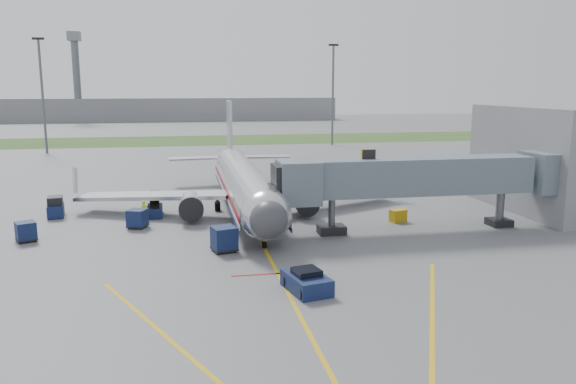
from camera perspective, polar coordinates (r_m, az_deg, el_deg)
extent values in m
plane|color=#565659|center=(40.26, -2.01, -6.47)|extent=(400.00, 400.00, 0.00)
cube|color=#2D4C1E|center=(128.72, -8.14, 5.24)|extent=(300.00, 25.00, 0.01)
cube|color=gold|center=(38.37, -1.55, -7.33)|extent=(0.25, 50.00, 0.01)
cube|color=maroon|center=(36.50, -1.04, -8.28)|extent=(6.00, 0.25, 0.01)
cube|color=gold|center=(26.79, -10.48, -15.74)|extent=(9.52, 20.04, 0.01)
cube|color=gold|center=(29.27, 14.45, -13.55)|extent=(9.52, 20.04, 0.01)
cylinder|color=silver|center=(54.13, -4.44, 0.88)|extent=(3.80, 28.00, 3.80)
sphere|color=silver|center=(40.51, -2.25, -2.41)|extent=(3.80, 3.80, 3.80)
sphere|color=#38383D|center=(39.26, -1.97, -2.83)|extent=(2.74, 2.74, 2.74)
cube|color=black|center=(40.00, -2.17, -1.77)|extent=(2.20, 1.20, 0.55)
cone|color=silver|center=(70.38, -5.93, 3.11)|extent=(3.80, 5.00, 3.80)
cube|color=#B7BAC1|center=(69.48, -5.96, 6.33)|extent=(0.35, 4.20, 7.00)
cube|color=#B7BAC1|center=(54.05, -13.42, -0.36)|extent=(15.10, 8.59, 1.13)
cube|color=#B7BAC1|center=(55.84, 4.27, 0.24)|extent=(15.10, 8.59, 1.13)
cylinder|color=silver|center=(51.13, -9.85, -1.36)|extent=(2.10, 3.60, 2.10)
cylinder|color=silver|center=(52.30, 1.61, -0.94)|extent=(2.10, 3.60, 2.10)
cube|color=maroon|center=(54.43, -2.43, 0.58)|extent=(0.05, 28.00, 0.45)
cube|color=navy|center=(54.60, -2.42, -0.35)|extent=(0.05, 28.00, 0.35)
cylinder|color=black|center=(42.07, -2.43, -5.29)|extent=(0.28, 0.70, 0.70)
cylinder|color=black|center=(54.83, -7.17, -1.44)|extent=(0.50, 1.00, 1.00)
cylinder|color=black|center=(55.38, -1.79, -1.24)|extent=(0.50, 1.00, 1.00)
cube|color=slate|center=(47.52, 12.70, 1.61)|extent=(20.00, 3.00, 3.00)
cube|color=slate|center=(44.59, 1.04, 1.03)|extent=(3.20, 3.60, 3.40)
cube|color=black|center=(44.37, -0.48, 0.98)|extent=(1.60, 3.00, 2.80)
cube|color=#C6960B|center=(45.83, 8.18, 3.71)|extent=(1.20, 0.15, 1.00)
cylinder|color=#595B60|center=(45.80, 4.47, -2.38)|extent=(0.56, 0.56, 3.10)
cube|color=black|center=(46.08, 4.44, -3.83)|extent=(2.20, 1.60, 0.70)
cylinder|color=#595B60|center=(51.73, 20.73, -1.54)|extent=(0.70, 0.70, 3.10)
cube|color=black|center=(51.99, 20.64, -2.88)|extent=(1.80, 1.80, 0.60)
cube|color=slate|center=(53.41, 24.61, 1.87)|extent=(3.00, 4.00, 3.40)
cube|color=slate|center=(60.29, 25.81, 3.06)|extent=(10.00, 16.00, 10.00)
cylinder|color=#595B60|center=(110.74, -23.65, 8.79)|extent=(0.44, 0.44, 20.00)
cube|color=black|center=(111.05, -24.05, 14.05)|extent=(2.00, 0.40, 0.40)
cylinder|color=#595B60|center=(117.18, 4.57, 9.69)|extent=(0.44, 0.44, 20.00)
cube|color=black|center=(117.46, 4.65, 14.67)|extent=(2.00, 0.40, 0.40)
cube|color=slate|center=(208.24, -12.00, 8.23)|extent=(120.00, 14.00, 8.00)
cylinder|color=#595B60|center=(205.92, -20.65, 10.55)|extent=(2.40, 2.40, 28.00)
cube|color=slate|center=(206.59, -20.92, 14.57)|extent=(4.00, 4.00, 3.00)
cube|color=#0C1336|center=(33.38, 1.89, -9.21)|extent=(2.69, 3.65, 1.00)
cube|color=black|center=(33.17, 1.90, -8.18)|extent=(1.75, 1.75, 0.46)
cylinder|color=black|center=(32.10, 1.48, -10.30)|extent=(0.36, 0.76, 0.73)
cylinder|color=black|center=(32.79, 4.11, -9.87)|extent=(0.36, 0.76, 0.73)
cylinder|color=black|center=(34.12, -0.24, -9.00)|extent=(0.36, 0.76, 0.73)
cylinder|color=black|center=(34.77, 2.27, -8.63)|extent=(0.36, 0.76, 0.73)
cube|color=#0C1336|center=(56.27, -22.52, -1.72)|extent=(1.80, 2.88, 1.08)
cube|color=black|center=(56.10, -22.59, -0.80)|extent=(1.54, 1.90, 0.76)
cylinder|color=black|center=(55.43, -23.10, -2.28)|extent=(0.32, 0.57, 0.54)
cylinder|color=black|center=(55.36, -21.99, -2.22)|extent=(0.32, 0.57, 0.54)
cylinder|color=black|center=(57.32, -22.99, -1.87)|extent=(0.32, 0.57, 0.54)
cylinder|color=black|center=(57.26, -21.92, -1.80)|extent=(0.32, 0.57, 0.54)
cube|color=#0C1336|center=(41.25, -6.51, -4.65)|extent=(2.00, 2.00, 1.64)
cube|color=black|center=(41.47, -6.48, -5.74)|extent=(2.07, 2.07, 0.13)
cylinder|color=black|center=(40.71, -7.05, -6.13)|extent=(0.30, 0.35, 0.30)
cylinder|color=black|center=(41.10, -5.35, -5.93)|extent=(0.30, 0.35, 0.30)
cylinder|color=black|center=(41.87, -7.59, -5.67)|extent=(0.30, 0.35, 0.30)
cylinder|color=black|center=(42.25, -5.94, -5.48)|extent=(0.30, 0.35, 0.30)
cube|color=#0C1336|center=(48.15, -25.09, -3.58)|extent=(1.84, 1.84, 1.39)
cube|color=black|center=(48.31, -25.02, -4.37)|extent=(1.90, 1.90, 0.11)
cylinder|color=black|center=(47.72, -25.53, -4.64)|extent=(0.28, 0.31, 0.25)
cylinder|color=black|center=(47.90, -24.27, -4.48)|extent=(0.28, 0.31, 0.25)
cylinder|color=black|center=(48.75, -25.76, -4.35)|extent=(0.28, 0.31, 0.25)
cylinder|color=black|center=(48.93, -24.52, -4.20)|extent=(0.28, 0.31, 0.25)
cube|color=#0C1336|center=(49.47, -15.06, -2.54)|extent=(1.85, 1.85, 1.43)
cube|color=black|center=(49.64, -15.02, -3.34)|extent=(1.91, 1.91, 0.11)
cylinder|color=black|center=(49.41, -15.88, -3.49)|extent=(0.28, 0.31, 0.26)
cylinder|color=black|center=(48.93, -14.72, -3.57)|extent=(0.28, 0.31, 0.26)
cylinder|color=black|center=(50.36, -15.31, -3.20)|extent=(0.28, 0.31, 0.26)
cylinder|color=black|center=(49.89, -14.17, -3.27)|extent=(0.28, 0.31, 0.26)
cube|color=#0C1336|center=(53.85, -13.37, -1.88)|extent=(1.43, 3.54, 0.88)
cube|color=black|center=(54.14, -13.40, -0.81)|extent=(0.95, 3.96, 1.38)
cylinder|color=black|center=(52.66, -13.93, -2.37)|extent=(0.22, 0.55, 0.55)
cylinder|color=black|center=(52.63, -12.86, -2.33)|extent=(0.22, 0.55, 0.55)
cylinder|color=black|center=(55.14, -13.84, -1.79)|extent=(0.22, 0.55, 0.55)
cylinder|color=black|center=(55.11, -12.82, -1.75)|extent=(0.22, 0.55, 0.55)
cube|color=#C6960B|center=(50.97, 11.12, -2.37)|extent=(1.56, 1.24, 1.09)
cylinder|color=black|center=(50.79, 10.69, -2.88)|extent=(0.25, 0.31, 0.27)
cylinder|color=black|center=(51.33, 11.51, -2.76)|extent=(0.25, 0.31, 0.27)
imported|color=#B8E51B|center=(51.71, -14.38, -1.88)|extent=(0.79, 0.80, 1.86)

